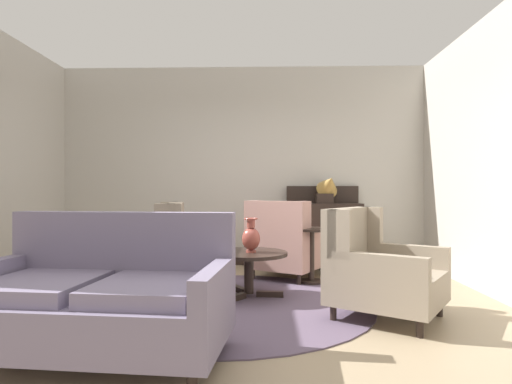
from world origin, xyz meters
name	(u,v)px	position (x,y,z in m)	size (l,w,h in m)	color
ground	(225,313)	(0.00, 0.00, 0.00)	(7.72, 7.72, 0.00)	#9E896B
wall_back	(242,166)	(0.00, 2.62, 1.49)	(5.67, 0.08, 2.99)	#BCB7AD
wall_right	(488,155)	(2.76, 0.79, 1.49)	(0.08, 3.67, 2.99)	#BCB7AD
baseboard_back	(242,261)	(0.00, 2.57, 0.06)	(5.51, 0.03, 0.12)	black
area_rug	(228,304)	(0.00, 0.30, 0.01)	(2.82, 2.82, 0.01)	#5B4C60
coffee_table	(249,261)	(0.19, 0.59, 0.38)	(0.81, 0.81, 0.48)	black
porcelain_vase	(251,237)	(0.22, 0.56, 0.63)	(0.19, 0.19, 0.36)	brown
settee	(102,299)	(-0.70, -1.08, 0.40)	(1.72, 1.05, 0.96)	slate
armchair_near_sideboard	(150,257)	(-0.86, 0.62, 0.42)	(0.97, 0.92, 0.99)	gray
armchair_foreground_right	(378,271)	(1.36, -0.07, 0.41)	(1.19, 1.18, 0.95)	gray
armchair_far_left	(285,246)	(0.61, 1.58, 0.42)	(1.13, 1.17, 0.99)	tan
side_table	(311,250)	(0.91, 1.29, 0.40)	(0.47, 0.47, 0.67)	black
sideboard	(324,231)	(1.20, 2.33, 0.53)	(1.06, 0.42, 1.19)	black
gramophone	(328,187)	(1.24, 2.24, 1.17)	(0.37, 0.45, 0.48)	black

